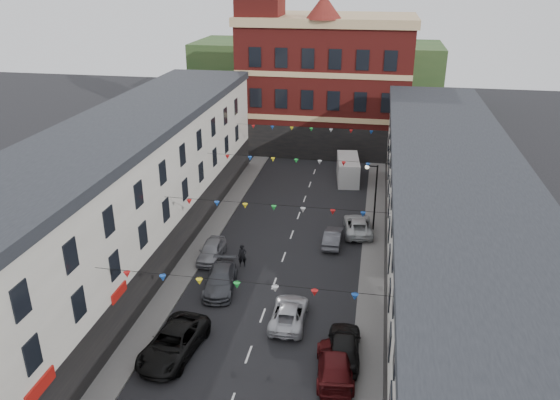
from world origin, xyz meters
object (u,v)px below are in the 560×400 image
Objects in this scene: car_right_c at (335,364)px; car_right_f at (358,225)px; car_right_e at (333,237)px; white_van at (348,169)px; street_lamp at (373,189)px; car_left_c at (173,343)px; moving_car at (289,313)px; pedestrian at (242,256)px; car_left_d at (220,280)px; car_right_d at (344,346)px; car_left_e at (212,250)px.

car_right_f is (0.37, 18.25, -0.05)m from car_right_c.
white_van reaches higher than car_right_e.
white_van is (-2.75, 11.93, -2.65)m from street_lamp.
white_van is (8.12, 30.62, 0.47)m from car_left_c.
street_lamp reaches higher than car_right_c.
moving_car is 7.89m from pedestrian.
white_van reaches higher than pedestrian.
white_van is at bearing 65.19° from car_left_d.
car_right_e is at bearing -97.21° from white_van.
car_right_f is (1.90, 2.57, 0.03)m from car_right_e.
white_van reaches higher than car_left_d.
car_right_d is (-1.05, -17.23, -3.10)m from street_lamp.
car_left_d reaches higher than moving_car.
street_lamp is 1.44× the size of car_left_e.
car_left_c is (-10.87, -18.70, -3.12)m from street_lamp.
pedestrian is (1.48, 10.73, 0.12)m from car_left_c.
pedestrian is (-6.44, -4.83, 0.25)m from car_right_e.
car_left_c is 1.12× the size of car_right_c.
car_left_e is at bearing -53.31° from car_right_c.
car_left_e is at bearing -149.12° from street_lamp.
pedestrian is (-6.64, -19.89, -0.35)m from white_van.
car_right_d is at bearing 82.84° from car_right_f.
car_left_d is at bearing -67.29° from car_left_e.
car_left_e is 9.97m from car_right_e.
pedestrian is (-7.97, 10.85, 0.17)m from car_right_c.
car_left_c is 11.55m from car_left_e.
car_left_d is at bearing -46.41° from car_right_c.
car_left_d is 10.85m from car_right_d.
moving_car is (5.40, -3.01, -0.07)m from car_left_d.
car_right_c is at bearing 6.28° from car_left_c.
pedestrian is at bearing -59.50° from car_right_c.
car_right_f is (9.82, 18.13, -0.10)m from car_left_c.
car_right_c is 1.03× the size of car_right_f.
car_right_f is at bearing -106.08° from moving_car.
car_right_e is at bearing -90.21° from car_right_c.
car_left_c reaches higher than car_left_e.
car_right_d is (0.37, 1.58, 0.07)m from car_right_c.
car_right_f is 14.26m from moving_car.
car_right_f is 1.05× the size of moving_car.
street_lamp is 3.44m from car_right_f.
car_left_d is at bearing 50.21° from car_right_e.
white_van reaches higher than car_left_c.
white_van is at bearing 102.99° from street_lamp.
car_right_d is 0.83× the size of white_van.
car_right_d reaches higher than car_right_e.
pedestrian is (-8.34, 9.27, 0.10)m from car_right_d.
moving_car is at bearing 82.40° from car_right_e.
car_right_d is (9.82, 1.47, 0.02)m from car_left_c.
car_left_c is 10.84m from pedestrian.
car_left_c is 7.51m from moving_car.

